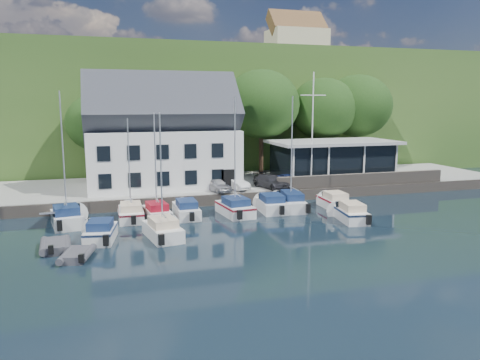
% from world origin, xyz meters
% --- Properties ---
extents(ground, '(180.00, 180.00, 0.00)m').
position_xyz_m(ground, '(0.00, 0.00, 0.00)').
color(ground, black).
rests_on(ground, ground).
extents(quay, '(60.00, 13.00, 1.00)m').
position_xyz_m(quay, '(0.00, 17.50, 0.50)').
color(quay, gray).
rests_on(quay, ground).
extents(quay_face, '(60.00, 0.30, 1.00)m').
position_xyz_m(quay_face, '(0.00, 11.00, 0.50)').
color(quay_face, '#655B51').
rests_on(quay_face, ground).
extents(hillside, '(160.00, 75.00, 16.00)m').
position_xyz_m(hillside, '(0.00, 62.00, 8.00)').
color(hillside, '#2C4E1D').
rests_on(hillside, ground).
extents(field_patch, '(50.00, 30.00, 0.30)m').
position_xyz_m(field_patch, '(8.00, 70.00, 16.15)').
color(field_patch, '#515B2D').
rests_on(field_patch, hillside).
extents(farmhouse, '(10.40, 7.00, 8.20)m').
position_xyz_m(farmhouse, '(22.00, 52.00, 20.10)').
color(farmhouse, beige).
rests_on(farmhouse, hillside).
extents(harbor_building, '(14.40, 8.20, 8.70)m').
position_xyz_m(harbor_building, '(-7.00, 16.50, 5.35)').
color(harbor_building, white).
rests_on(harbor_building, quay).
extents(club_pavilion, '(13.20, 7.20, 4.10)m').
position_xyz_m(club_pavilion, '(11.00, 16.00, 3.05)').
color(club_pavilion, black).
rests_on(club_pavilion, quay).
extents(seawall, '(18.00, 0.50, 1.20)m').
position_xyz_m(seawall, '(12.00, 11.40, 1.60)').
color(seawall, '#655B51').
rests_on(seawall, quay).
extents(gangway, '(1.20, 6.00, 1.40)m').
position_xyz_m(gangway, '(-16.50, 9.00, 0.00)').
color(gangway, silver).
rests_on(gangway, ground).
extents(car_silver, '(2.54, 3.89, 1.23)m').
position_xyz_m(car_silver, '(-2.63, 12.45, 1.62)').
color(car_silver, '#AAAAAE').
rests_on(car_silver, quay).
extents(car_white, '(2.40, 3.91, 1.22)m').
position_xyz_m(car_white, '(-0.76, 13.06, 1.61)').
color(car_white, silver).
rests_on(car_white, quay).
extents(car_dgrey, '(2.92, 4.81, 1.30)m').
position_xyz_m(car_dgrey, '(2.79, 12.55, 1.65)').
color(car_dgrey, '#2A2A2F').
rests_on(car_dgrey, quay).
extents(car_blue, '(1.75, 3.65, 1.21)m').
position_xyz_m(car_blue, '(4.86, 13.17, 1.60)').
color(car_blue, navy).
rests_on(car_blue, quay).
extents(flagpole, '(2.64, 0.20, 11.00)m').
position_xyz_m(flagpole, '(7.08, 12.81, 6.50)').
color(flagpole, white).
rests_on(flagpole, quay).
extents(tree_1, '(6.56, 6.56, 8.97)m').
position_xyz_m(tree_1, '(-12.98, 22.70, 5.49)').
color(tree_1, black).
rests_on(tree_1, quay).
extents(tree_2, '(8.18, 8.18, 11.18)m').
position_xyz_m(tree_2, '(-2.16, 21.47, 6.59)').
color(tree_2, black).
rests_on(tree_2, quay).
extents(tree_3, '(8.64, 8.64, 11.81)m').
position_xyz_m(tree_3, '(4.90, 21.66, 6.91)').
color(tree_3, black).
rests_on(tree_3, quay).
extents(tree_4, '(8.06, 8.06, 11.02)m').
position_xyz_m(tree_4, '(12.91, 22.25, 6.51)').
color(tree_4, black).
rests_on(tree_4, quay).
extents(tree_5, '(8.41, 8.41, 11.49)m').
position_xyz_m(tree_5, '(17.63, 22.56, 6.75)').
color(tree_5, black).
rests_on(tree_5, quay).
extents(boat_r1_0, '(3.16, 6.01, 9.60)m').
position_xyz_m(boat_r1_0, '(-15.36, 7.38, 4.80)').
color(boat_r1_0, silver).
rests_on(boat_r1_0, ground).
extents(boat_r1_1, '(2.14, 5.84, 8.45)m').
position_xyz_m(boat_r1_1, '(-10.67, 7.84, 4.22)').
color(boat_r1_1, silver).
rests_on(boat_r1_1, ground).
extents(boat_r1_2, '(2.47, 5.54, 8.61)m').
position_xyz_m(boat_r1_2, '(-8.72, 7.33, 4.30)').
color(boat_r1_2, silver).
rests_on(boat_r1_2, ground).
extents(boat_r1_3, '(1.98, 6.16, 1.41)m').
position_xyz_m(boat_r1_3, '(-6.31, 7.71, 0.70)').
color(boat_r1_3, silver).
rests_on(boat_r1_3, ground).
extents(boat_r1_4, '(2.87, 6.20, 9.17)m').
position_xyz_m(boat_r1_4, '(-2.39, 7.05, 4.58)').
color(boat_r1_4, silver).
rests_on(boat_r1_4, ground).
extents(boat_r1_5, '(2.50, 5.78, 1.51)m').
position_xyz_m(boat_r1_5, '(0.90, 7.46, 0.75)').
color(boat_r1_5, silver).
rests_on(boat_r1_5, ground).
extents(boat_r1_6, '(2.98, 7.24, 9.43)m').
position_xyz_m(boat_r1_6, '(2.87, 7.86, 4.71)').
color(boat_r1_6, silver).
rests_on(boat_r1_6, ground).
extents(boat_r1_7, '(2.24, 5.47, 1.43)m').
position_xyz_m(boat_r1_7, '(6.65, 7.11, 0.71)').
color(boat_r1_7, silver).
rests_on(boat_r1_7, ground).
extents(boat_r2_0, '(2.76, 5.23, 1.45)m').
position_xyz_m(boat_r2_0, '(-12.96, 2.63, 0.73)').
color(boat_r2_0, silver).
rests_on(boat_r2_0, ground).
extents(boat_r2_1, '(2.96, 6.05, 8.93)m').
position_xyz_m(boat_r2_1, '(-8.92, 2.09, 4.46)').
color(boat_r2_1, silver).
rests_on(boat_r2_1, ground).
extents(boat_r2_4, '(2.68, 5.80, 1.47)m').
position_xyz_m(boat_r2_4, '(5.75, 2.71, 0.74)').
color(boat_r2_4, silver).
rests_on(boat_r2_4, ground).
extents(dinghy_0, '(2.13, 3.29, 0.74)m').
position_xyz_m(dinghy_0, '(-15.69, 1.36, 0.37)').
color(dinghy_0, '#3D3D42').
rests_on(dinghy_0, ground).
extents(dinghy_1, '(2.29, 3.13, 0.66)m').
position_xyz_m(dinghy_1, '(-14.31, -0.79, 0.33)').
color(dinghy_1, '#3D3D42').
rests_on(dinghy_1, ground).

